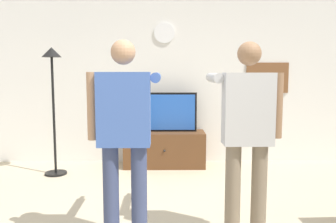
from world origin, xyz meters
TOP-DOWN VIEW (x-y plane):
  - back_wall at (0.00, 2.95)m, footprint 6.40×0.10m
  - tv_stand at (-0.06, 2.60)m, footprint 1.29×0.52m
  - television at (-0.06, 2.65)m, footprint 1.04×0.07m
  - wall_clock at (-0.06, 2.89)m, footprint 0.34×0.03m
  - framed_picture at (1.66, 2.90)m, footprint 0.70×0.04m
  - floor_lamp at (-1.68, 2.16)m, footprint 0.32×0.32m
  - person_standing_nearer_lamp at (-0.41, 0.04)m, footprint 0.63×0.78m
  - person_standing_nearer_couch at (0.68, 0.14)m, footprint 0.62×0.78m

SIDE VIEW (x-z plane):
  - tv_stand at x=-0.06m, z-range 0.00..0.56m
  - television at x=-0.06m, z-range 0.56..1.19m
  - person_standing_nearer_couch at x=0.68m, z-range 0.13..1.91m
  - person_standing_nearer_lamp at x=-0.41m, z-range 0.13..1.92m
  - floor_lamp at x=-1.68m, z-range 0.40..2.28m
  - back_wall at x=0.00m, z-range 0.00..2.70m
  - framed_picture at x=1.66m, z-range 1.17..1.67m
  - wall_clock at x=-0.06m, z-range 1.99..2.32m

